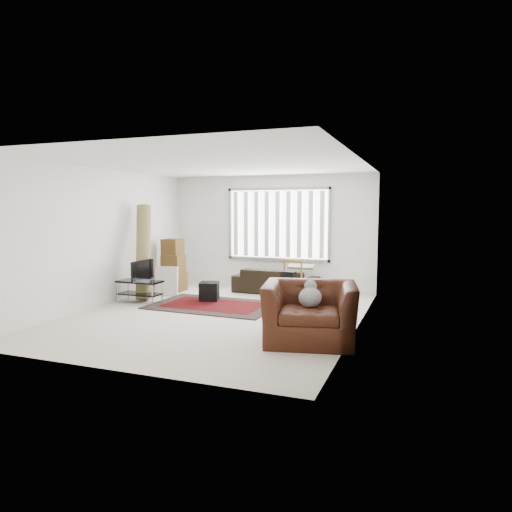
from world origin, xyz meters
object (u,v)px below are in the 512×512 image
at_px(tv_stand, 140,287).
at_px(moving_boxes, 173,267).
at_px(armchair, 310,308).
at_px(sofa, 276,277).
at_px(side_chair, 289,279).

xyz_separation_m(tv_stand, moving_boxes, (-0.05, 1.42, 0.24)).
distance_m(tv_stand, armchair, 4.18).
relative_size(sofa, armchair, 1.25).
bearing_deg(sofa, moving_boxes, 15.61).
xyz_separation_m(side_chair, armchair, (1.06, -2.54, 0.01)).
bearing_deg(moving_boxes, armchair, -35.92).
distance_m(moving_boxes, side_chair, 2.92).
bearing_deg(moving_boxes, tv_stand, -87.89).
distance_m(tv_stand, sofa, 3.03).
height_order(moving_boxes, side_chair, moving_boxes).
xyz_separation_m(tv_stand, armchair, (3.91, -1.45, 0.16)).
bearing_deg(side_chair, moving_boxes, -176.81).
relative_size(tv_stand, armchair, 0.60).
bearing_deg(armchair, side_chair, 100.60).
bearing_deg(tv_stand, armchair, -20.38).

